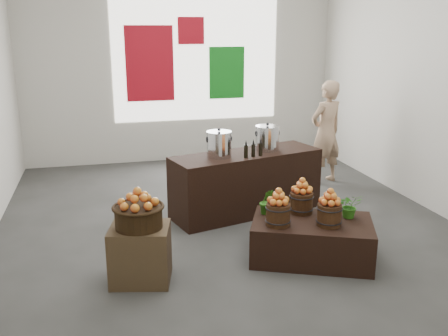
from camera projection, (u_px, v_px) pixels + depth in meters
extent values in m
plane|color=#3C3C39|center=(226.00, 222.00, 6.80)|extent=(7.00, 7.00, 0.00)
cube|color=beige|center=(181.00, 58.00, 9.52)|extent=(6.00, 0.04, 4.00)
cube|color=white|center=(196.00, 58.00, 9.57)|extent=(3.20, 0.02, 2.40)
cube|color=maroon|center=(150.00, 64.00, 9.38)|extent=(0.90, 0.04, 1.40)
cube|color=#116F18|center=(227.00, 73.00, 9.79)|extent=(0.70, 0.04, 1.00)
cube|color=maroon|center=(191.00, 31.00, 9.40)|extent=(0.50, 0.04, 0.50)
cube|color=brown|center=(141.00, 254.00, 5.15)|extent=(0.70, 0.61, 0.60)
cylinder|color=black|center=(139.00, 217.00, 5.04)|extent=(0.48, 0.48, 0.22)
cube|color=black|center=(312.00, 240.00, 5.67)|extent=(1.55, 1.28, 0.46)
cylinder|color=#3A210F|center=(278.00, 215.00, 5.46)|extent=(0.27, 0.27, 0.25)
cylinder|color=#3A210F|center=(329.00, 215.00, 5.45)|extent=(0.27, 0.27, 0.25)
cylinder|color=#3A210F|center=(301.00, 203.00, 5.83)|extent=(0.27, 0.27, 0.25)
imported|color=#246014|center=(350.00, 206.00, 5.67)|extent=(0.27, 0.24, 0.28)
imported|color=#246014|center=(267.00, 202.00, 5.78)|extent=(0.20, 0.17, 0.30)
cube|color=black|center=(246.00, 183.00, 7.05)|extent=(2.24, 1.22, 0.88)
cylinder|color=silver|center=(219.00, 145.00, 6.68)|extent=(0.33, 0.33, 0.33)
cylinder|color=silver|center=(267.00, 139.00, 7.05)|extent=(0.33, 0.33, 0.33)
imported|color=tan|center=(326.00, 132.00, 8.35)|extent=(0.73, 0.59, 1.73)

